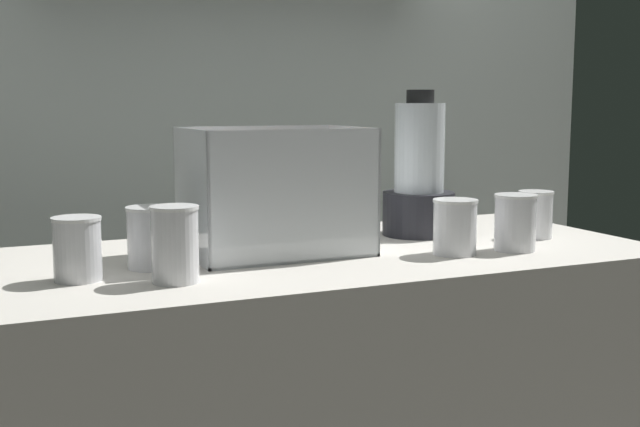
{
  "coord_description": "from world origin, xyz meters",
  "views": [
    {
      "loc": [
        -0.67,
        -1.51,
        1.21
      ],
      "look_at": [
        0.0,
        0.0,
        0.98
      ],
      "focal_mm": 45.63,
      "sensor_mm": 36.0,
      "label": 1
    }
  ],
  "objects_px": {
    "juice_cup_orange_right": "(455,229)",
    "juice_cup_pomegranate_far_right": "(515,226)",
    "juice_cup_carrot_left": "(151,241)",
    "juice_cup_mango_far_left": "(77,253)",
    "blender_pitcher": "(419,180)",
    "juice_cup_beet_middle": "(175,249)",
    "carrot_display_bin": "(276,215)",
    "juice_cup_mango_rightmost": "(535,217)"
  },
  "relations": [
    {
      "from": "juice_cup_beet_middle",
      "to": "juice_cup_orange_right",
      "type": "xyz_separation_m",
      "value": [
        0.58,
        0.02,
        -0.01
      ]
    },
    {
      "from": "carrot_display_bin",
      "to": "juice_cup_beet_middle",
      "type": "bearing_deg",
      "value": -144.05
    },
    {
      "from": "juice_cup_mango_rightmost",
      "to": "juice_cup_carrot_left",
      "type": "bearing_deg",
      "value": 178.59
    },
    {
      "from": "juice_cup_mango_far_left",
      "to": "juice_cup_mango_rightmost",
      "type": "distance_m",
      "value": 1.01
    },
    {
      "from": "blender_pitcher",
      "to": "juice_cup_pomegranate_far_right",
      "type": "bearing_deg",
      "value": -72.58
    },
    {
      "from": "juice_cup_beet_middle",
      "to": "juice_cup_orange_right",
      "type": "height_order",
      "value": "juice_cup_beet_middle"
    },
    {
      "from": "juice_cup_beet_middle",
      "to": "juice_cup_mango_rightmost",
      "type": "relative_size",
      "value": 1.24
    },
    {
      "from": "juice_cup_beet_middle",
      "to": "juice_cup_orange_right",
      "type": "relative_size",
      "value": 1.18
    },
    {
      "from": "juice_cup_carrot_left",
      "to": "juice_cup_mango_rightmost",
      "type": "bearing_deg",
      "value": -1.41
    },
    {
      "from": "juice_cup_mango_far_left",
      "to": "juice_cup_mango_rightmost",
      "type": "relative_size",
      "value": 1.04
    },
    {
      "from": "juice_cup_beet_middle",
      "to": "juice_cup_mango_rightmost",
      "type": "bearing_deg",
      "value": 7.59
    },
    {
      "from": "juice_cup_carrot_left",
      "to": "juice_cup_pomegranate_far_right",
      "type": "relative_size",
      "value": 0.99
    },
    {
      "from": "juice_cup_orange_right",
      "to": "blender_pitcher",
      "type": "bearing_deg",
      "value": 76.4
    },
    {
      "from": "carrot_display_bin",
      "to": "juice_cup_orange_right",
      "type": "distance_m",
      "value": 0.36
    },
    {
      "from": "blender_pitcher",
      "to": "juice_cup_mango_rightmost",
      "type": "bearing_deg",
      "value": -33.57
    },
    {
      "from": "juice_cup_carrot_left",
      "to": "juice_cup_orange_right",
      "type": "xyz_separation_m",
      "value": [
        0.59,
        -0.12,
        0.0
      ]
    },
    {
      "from": "juice_cup_carrot_left",
      "to": "juice_cup_beet_middle",
      "type": "distance_m",
      "value": 0.14
    },
    {
      "from": "juice_cup_mango_far_left",
      "to": "juice_cup_pomegranate_far_right",
      "type": "height_order",
      "value": "juice_cup_pomegranate_far_right"
    },
    {
      "from": "juice_cup_carrot_left",
      "to": "carrot_display_bin",
      "type": "bearing_deg",
      "value": 10.58
    },
    {
      "from": "blender_pitcher",
      "to": "juice_cup_orange_right",
      "type": "height_order",
      "value": "blender_pitcher"
    },
    {
      "from": "juice_cup_carrot_left",
      "to": "juice_cup_mango_far_left",
      "type": "bearing_deg",
      "value": -158.8
    },
    {
      "from": "blender_pitcher",
      "to": "juice_cup_pomegranate_far_right",
      "type": "xyz_separation_m",
      "value": [
        0.08,
        -0.25,
        -0.08
      ]
    },
    {
      "from": "juice_cup_carrot_left",
      "to": "juice_cup_mango_rightmost",
      "type": "distance_m",
      "value": 0.87
    },
    {
      "from": "juice_cup_pomegranate_far_right",
      "to": "juice_cup_mango_rightmost",
      "type": "distance_m",
      "value": 0.18
    },
    {
      "from": "juice_cup_mango_rightmost",
      "to": "carrot_display_bin",
      "type": "bearing_deg",
      "value": 173.22
    },
    {
      "from": "juice_cup_orange_right",
      "to": "juice_cup_carrot_left",
      "type": "bearing_deg",
      "value": 168.98
    },
    {
      "from": "juice_cup_orange_right",
      "to": "juice_cup_pomegranate_far_right",
      "type": "bearing_deg",
      "value": -6.17
    },
    {
      "from": "carrot_display_bin",
      "to": "juice_cup_carrot_left",
      "type": "xyz_separation_m",
      "value": [
        -0.27,
        -0.05,
        -0.03
      ]
    },
    {
      "from": "blender_pitcher",
      "to": "juice_cup_carrot_left",
      "type": "distance_m",
      "value": 0.67
    },
    {
      "from": "juice_cup_orange_right",
      "to": "juice_cup_beet_middle",
      "type": "bearing_deg",
      "value": -178.0
    },
    {
      "from": "carrot_display_bin",
      "to": "juice_cup_mango_far_left",
      "type": "relative_size",
      "value": 3.17
    },
    {
      "from": "juice_cup_mango_far_left",
      "to": "juice_cup_pomegranate_far_right",
      "type": "distance_m",
      "value": 0.87
    },
    {
      "from": "carrot_display_bin",
      "to": "juice_cup_beet_middle",
      "type": "relative_size",
      "value": 2.67
    },
    {
      "from": "carrot_display_bin",
      "to": "juice_cup_carrot_left",
      "type": "relative_size",
      "value": 3.06
    },
    {
      "from": "blender_pitcher",
      "to": "juice_cup_carrot_left",
      "type": "height_order",
      "value": "blender_pitcher"
    },
    {
      "from": "juice_cup_carrot_left",
      "to": "blender_pitcher",
      "type": "bearing_deg",
      "value": 10.85
    },
    {
      "from": "juice_cup_mango_far_left",
      "to": "carrot_display_bin",
      "type": "bearing_deg",
      "value": 14.33
    },
    {
      "from": "carrot_display_bin",
      "to": "juice_cup_mango_rightmost",
      "type": "bearing_deg",
      "value": -6.78
    },
    {
      "from": "juice_cup_beet_middle",
      "to": "juice_cup_pomegranate_far_right",
      "type": "distance_m",
      "value": 0.72
    },
    {
      "from": "carrot_display_bin",
      "to": "blender_pitcher",
      "type": "relative_size",
      "value": 1.06
    },
    {
      "from": "juice_cup_orange_right",
      "to": "juice_cup_mango_rightmost",
      "type": "xyz_separation_m",
      "value": [
        0.28,
        0.09,
        -0.0
      ]
    },
    {
      "from": "carrot_display_bin",
      "to": "blender_pitcher",
      "type": "xyz_separation_m",
      "value": [
        0.38,
        0.07,
        0.05
      ]
    }
  ]
}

